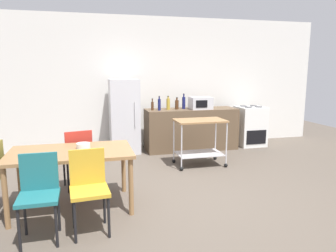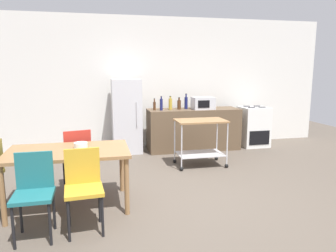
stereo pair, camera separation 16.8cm
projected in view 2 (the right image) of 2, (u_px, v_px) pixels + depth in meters
name	position (u px, v px, depth m)	size (l,w,h in m)	color
ground_plane	(186.00, 198.00, 4.38)	(12.00, 12.00, 0.00)	brown
back_wall	(148.00, 83.00, 7.20)	(8.40, 0.12, 2.90)	silver
kitchen_counter	(193.00, 129.00, 6.99)	(2.00, 0.64, 0.90)	brown
dining_table	(68.00, 156.00, 4.01)	(1.50, 0.90, 0.75)	olive
chair_teal	(34.00, 189.00, 3.30)	(0.40, 0.40, 0.89)	#1E666B
chair_red	(77.00, 154.00, 4.68)	(0.48, 0.48, 0.89)	#B72D23
chair_mustard	(84.00, 184.00, 3.45)	(0.43, 0.43, 0.89)	gold
stove_oven	(253.00, 126.00, 7.32)	(0.60, 0.61, 0.92)	white
refrigerator	(127.00, 116.00, 6.72)	(0.60, 0.63, 1.55)	silver
kitchen_cart	(200.00, 135.00, 5.78)	(0.91, 0.57, 0.85)	olive
bottle_sparkling_water	(154.00, 106.00, 6.70)	(0.06, 0.06, 0.25)	#4C2D19
bottle_soy_sauce	(161.00, 104.00, 6.65)	(0.06, 0.06, 0.30)	navy
bottle_vinegar	(170.00, 104.00, 6.79)	(0.08, 0.08, 0.29)	gold
bottle_hot_sauce	(179.00, 104.00, 6.83)	(0.08, 0.08, 0.26)	#4C2D19
bottle_wine	(186.00, 103.00, 6.90)	(0.07, 0.07, 0.33)	navy
microwave	(203.00, 103.00, 6.85)	(0.46, 0.35, 0.26)	silver
fruit_bowl	(81.00, 145.00, 4.09)	(0.17, 0.17, 0.07)	white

